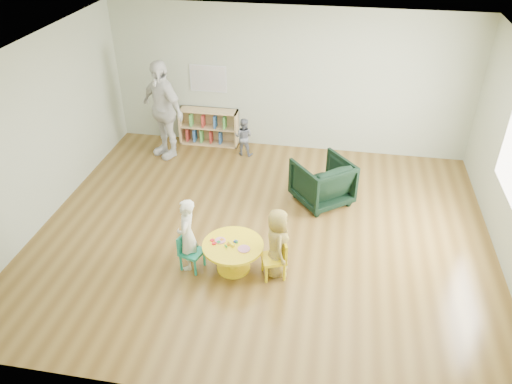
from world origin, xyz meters
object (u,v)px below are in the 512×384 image
kid_chair_left (189,250)px  bookshelf (208,127)px  kid_chair_right (277,257)px  armchair (322,182)px  adult_caretaker (162,109)px  toddler (244,137)px  child_left (187,234)px  activity_table (233,252)px  child_right (277,243)px

kid_chair_left → bookshelf: size_ratio=0.46×
kid_chair_right → armchair: size_ratio=0.69×
adult_caretaker → toddler: bearing=42.8°
toddler → kid_chair_right: bearing=115.6°
armchair → child_left: 2.66m
bookshelf → adult_caretaker: bearing=-138.6°
kid_chair_left → kid_chair_right: (1.23, 0.05, 0.02)m
kid_chair_left → armchair: armchair is taller
activity_table → kid_chair_right: kid_chair_right is taller
adult_caretaker → child_left: bearing=-32.9°
child_left → toddler: bearing=173.6°
bookshelf → armchair: size_ratio=1.39×
activity_table → bookshelf: bookshelf is taller
kid_chair_right → toddler: bearing=-2.1°
child_right → kid_chair_right: bearing=172.0°
child_left → child_right: 1.25m
child_right → child_left: bearing=79.3°
kid_chair_right → armchair: 2.04m
kid_chair_left → armchair: bearing=156.4°
kid_chair_left → child_right: (1.23, 0.10, 0.22)m
toddler → kid_chair_left: bearing=95.7°
child_left → child_right: bearing=88.9°
kid_chair_right → child_right: bearing=-14.4°
kid_chair_left → child_right: child_right is taller
kid_chair_left → toddler: bearing=-164.7°
activity_table → child_right: size_ratio=0.82×
bookshelf → adult_caretaker: adult_caretaker is taller
bookshelf → armchair: armchair is taller
kid_chair_right → child_right: child_right is taller
activity_table → bookshelf: size_ratio=0.71×
child_left → toddler: size_ratio=1.43×
child_right → adult_caretaker: 4.12m
armchair → child_left: (-1.74, -2.00, 0.16)m
kid_chair_right → armchair: armchair is taller
child_left → bookshelf: bearing=-174.1°
toddler → adult_caretaker: 1.65m
kid_chair_right → adult_caretaker: adult_caretaker is taller
activity_table → bookshelf: 4.00m
kid_chair_left → toddler: size_ratio=0.72×
child_right → toddler: bearing=4.6°
armchair → adult_caretaker: size_ratio=0.45×
kid_chair_right → toddler: size_ratio=0.77×
kid_chair_left → child_left: bearing=-123.5°
bookshelf → adult_caretaker: 1.12m
bookshelf → toddler: (0.81, -0.37, 0.02)m
bookshelf → adult_caretaker: size_ratio=0.62×
armchair → toddler: armchair is taller
kid_chair_right → child_right: (-0.01, 0.06, 0.20)m
activity_table → child_left: child_left is taller
kid_chair_left → activity_table: bearing=113.7°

